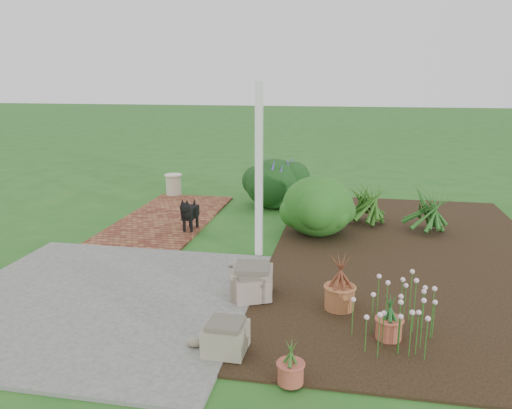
% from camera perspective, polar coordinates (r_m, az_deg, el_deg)
% --- Properties ---
extents(ground, '(80.00, 80.00, 0.00)m').
position_cam_1_polar(ground, '(7.33, -2.13, -6.00)').
color(ground, '#22601E').
rests_on(ground, ground).
extents(concrete_patio, '(3.50, 3.50, 0.04)m').
position_cam_1_polar(concrete_patio, '(6.22, -17.36, -10.32)').
color(concrete_patio, '#5A5A57').
rests_on(concrete_patio, ground).
extents(brick_path, '(1.60, 3.50, 0.04)m').
position_cam_1_polar(brick_path, '(9.39, -9.91, -1.49)').
color(brick_path, brown).
rests_on(brick_path, ground).
extents(garden_bed, '(4.00, 7.00, 0.03)m').
position_cam_1_polar(garden_bed, '(7.69, 17.32, -5.56)').
color(garden_bed, black).
rests_on(garden_bed, ground).
extents(veranda_post, '(0.10, 0.10, 2.50)m').
position_cam_1_polar(veranda_post, '(7.03, 0.35, 3.71)').
color(veranda_post, white).
rests_on(veranda_post, ground).
extents(stone_trough_near, '(0.40, 0.40, 0.26)m').
position_cam_1_polar(stone_trough_near, '(4.85, -3.48, -15.03)').
color(stone_trough_near, gray).
rests_on(stone_trough_near, concrete_patio).
extents(stone_trough_mid, '(0.52, 0.52, 0.31)m').
position_cam_1_polar(stone_trough_mid, '(5.97, -0.42, -8.82)').
color(stone_trough_mid, gray).
rests_on(stone_trough_mid, concrete_patio).
extents(stone_trough_far, '(0.54, 0.54, 0.27)m').
position_cam_1_polar(stone_trough_far, '(5.89, -0.60, -9.37)').
color(stone_trough_far, gray).
rests_on(stone_trough_far, concrete_patio).
extents(black_dog, '(0.19, 0.61, 0.53)m').
position_cam_1_polar(black_dog, '(8.42, -7.63, -0.88)').
color(black_dog, black).
rests_on(black_dog, brick_path).
extents(cream_ceramic_urn, '(0.41, 0.41, 0.44)m').
position_cam_1_polar(cream_ceramic_urn, '(11.09, -9.41, 2.24)').
color(cream_ceramic_urn, beige).
rests_on(cream_ceramic_urn, brick_path).
extents(evergreen_shrub, '(1.22, 1.22, 0.99)m').
position_cam_1_polar(evergreen_shrub, '(8.23, 7.09, 0.01)').
color(evergreen_shrub, '#0C4213').
rests_on(evergreen_shrub, garden_bed).
extents(agapanthus_clump_back, '(1.00, 1.00, 0.87)m').
position_cam_1_polar(agapanthus_clump_back, '(8.78, 19.14, -0.21)').
color(agapanthus_clump_back, '#0C420F').
rests_on(agapanthus_clump_back, garden_bed).
extents(agapanthus_clump_front, '(0.97, 0.97, 0.86)m').
position_cam_1_polar(agapanthus_clump_front, '(8.95, 12.58, 0.50)').
color(agapanthus_clump_front, '#0D3A0F').
rests_on(agapanthus_clump_front, garden_bed).
extents(pink_flower_patch, '(1.08, 1.08, 0.57)m').
position_cam_1_polar(pink_flower_patch, '(5.18, 15.42, -11.67)').
color(pink_flower_patch, '#113D0F').
rests_on(pink_flower_patch, garden_bed).
extents(terracotta_pot_bronze, '(0.38, 0.38, 0.27)m').
position_cam_1_polar(terracotta_pot_bronze, '(5.73, 9.53, -10.41)').
color(terracotta_pot_bronze, '#A56238').
rests_on(terracotta_pot_bronze, garden_bed).
extents(terracotta_pot_small_left, '(0.33, 0.33, 0.21)m').
position_cam_1_polar(terracotta_pot_small_left, '(5.25, 14.94, -13.51)').
color(terracotta_pot_small_left, '#A94F39').
rests_on(terracotta_pot_small_left, garden_bed).
extents(terracotta_pot_small_right, '(0.25, 0.25, 0.19)m').
position_cam_1_polar(terracotta_pot_small_right, '(4.45, 3.97, -18.62)').
color(terracotta_pot_small_right, '#A94A39').
rests_on(terracotta_pot_small_right, garden_bed).
extents(purple_flowering_bush, '(1.43, 1.43, 1.00)m').
position_cam_1_polar(purple_flowering_bush, '(10.01, 2.18, 2.54)').
color(purple_flowering_bush, black).
rests_on(purple_flowering_bush, ground).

